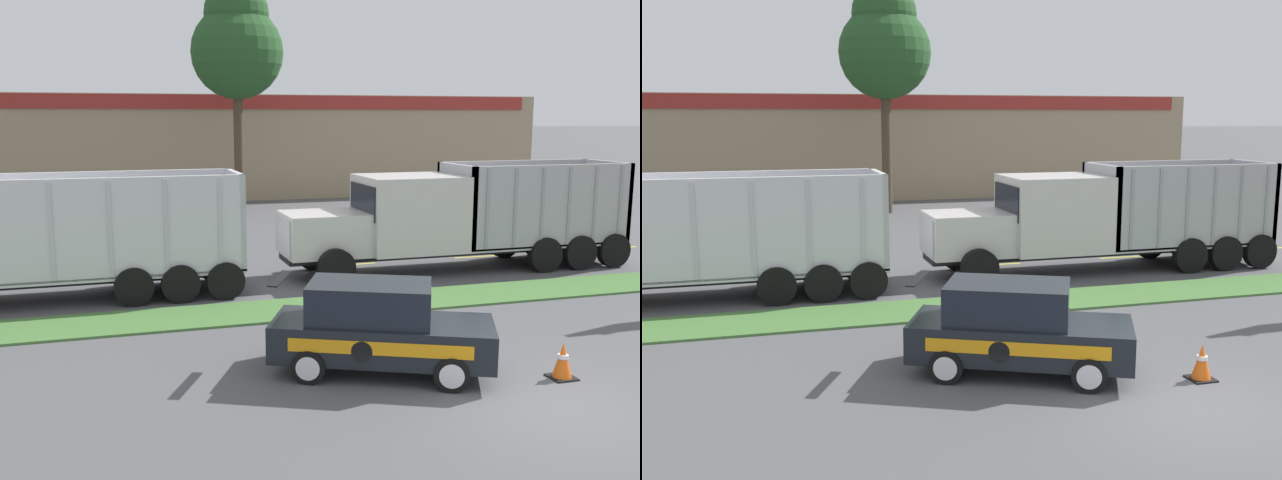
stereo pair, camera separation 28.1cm
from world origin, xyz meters
The scene contains 11 objects.
ground_plane centered at (0.00, 0.00, 0.00)m, with size 600.00×600.00×0.00m, color #515154.
grass_verge centered at (0.00, 7.20, 0.03)m, with size 120.00×2.08×0.06m, color #477538.
centre_line_3 centered at (-5.02, 12.24, 0.00)m, with size 2.40×0.14×0.01m, color yellow.
centre_line_4 centered at (0.38, 12.24, 0.00)m, with size 2.40×0.14×0.01m, color yellow.
centre_line_5 centered at (5.78, 12.24, 0.00)m, with size 2.40×0.14×0.01m, color yellow.
centre_line_6 centered at (11.18, 12.24, 0.00)m, with size 2.40×0.14×0.01m, color yellow.
dump_truck_lead centered at (2.94, 10.59, 1.64)m, with size 11.67×2.80×3.46m.
rally_car centered at (-2.21, 2.34, 0.91)m, with size 4.61×3.41×1.84m.
traffic_cone centered at (1.08, 1.00, 0.34)m, with size 0.48×0.48×0.70m.
store_building_backdrop centered at (1.24, 37.44, 3.12)m, with size 37.70×12.10×6.24m.
tree_behind_left centered at (-0.53, 26.38, 8.57)m, with size 4.68×4.68×11.67m.
Camera 1 is at (-7.18, -10.20, 4.99)m, focal length 40.00 mm.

